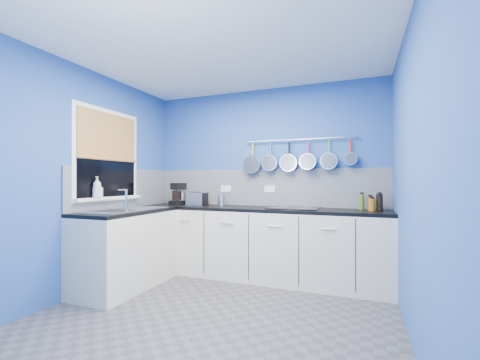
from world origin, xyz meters
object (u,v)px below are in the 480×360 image
Objects in this scene: coffee_maker at (178,194)px; toaster at (197,199)px; soap_bottle_a at (97,187)px; soap_bottle_b at (98,190)px; paper_towel at (179,194)px; canister at (222,200)px; hob at (294,208)px.

coffee_maker is 0.29m from toaster.
soap_bottle_a is 1.39× the size of soap_bottle_b.
paper_towel is 1.07× the size of toaster.
soap_bottle_b is 1.57m from canister.
paper_towel is at bearing 178.76° from hob.
canister is (0.99, 1.21, -0.20)m from soap_bottle_a.
canister is at bearing 176.12° from hob.
canister is (0.39, 0.02, -0.02)m from toaster.
canister is (0.67, 0.03, -0.07)m from paper_towel.
soap_bottle_a reaches higher than paper_towel.
coffee_maker is at bearing -170.83° from toaster.
soap_bottle_a is 0.88× the size of toaster.
soap_bottle_b is 1.18m from coffee_maker.
hob is at bearing 29.41° from soap_bottle_b.
coffee_maker reaches higher than paper_towel.
toaster is (0.61, 1.19, -0.15)m from soap_bottle_b.
hob is (1.40, -0.05, -0.08)m from toaster.
soap_bottle_a is 0.04m from soap_bottle_b.
coffee_maker reaches higher than canister.
canister is at bearing 50.50° from soap_bottle_b.
soap_bottle_b is at bearing -150.59° from hob.
soap_bottle_a is at bearing -120.60° from toaster.
soap_bottle_a is at bearing -105.28° from paper_towel.
soap_bottle_b reaches higher than paper_towel.
soap_bottle_a is 1.23m from paper_towel.
soap_bottle_a is at bearing -150.34° from hob.
soap_bottle_a is 1.36m from toaster.
canister is 1.02m from hob.
paper_towel is 1.69m from hob.
hob is at bearing 29.66° from soap_bottle_a.
toaster is at bearing 62.93° from soap_bottle_b.
toaster reaches higher than canister.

